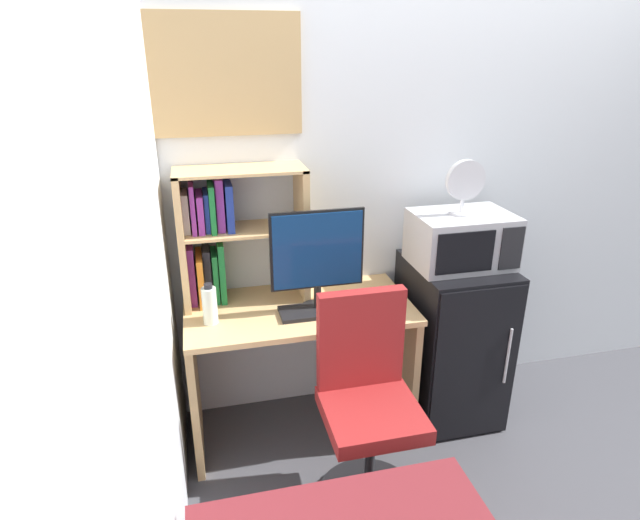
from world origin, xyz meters
The scene contains 13 objects.
wall_back centered at (0.40, 0.02, 1.30)m, with size 6.40×0.04×2.60m, color silver.
wall_left centered at (-1.62, -1.60, 1.30)m, with size 0.04×4.40×2.60m, color silver.
desk centered at (-0.99, -0.29, 0.51)m, with size 1.11×0.58×0.75m.
hutch_bookshelf centered at (-1.32, -0.12, 1.10)m, with size 0.61×0.26×0.67m.
monitor centered at (-0.91, -0.35, 1.03)m, with size 0.45×0.18×0.51m.
keyboard centered at (-0.88, -0.37, 0.76)m, with size 0.45×0.16×0.02m, color black.
computer_mouse centered at (-0.56, -0.34, 0.77)m, with size 0.05×0.11×0.04m, color silver.
water_bottle centered at (-1.42, -0.35, 0.84)m, with size 0.07×0.07×0.20m.
mini_fridge centered at (-0.15, -0.29, 0.45)m, with size 0.47×0.57×0.90m.
microwave centered at (-0.15, -0.29, 1.03)m, with size 0.49×0.36×0.27m.
desk_fan centered at (-0.16, -0.30, 1.32)m, with size 0.20×0.11×0.27m.
desk_chair centered at (-0.79, -0.79, 0.44)m, with size 0.47×0.47×0.99m.
wall_corkboard centered at (-1.29, -0.01, 1.82)m, with size 0.75×0.02×0.54m, color tan.
Camera 1 is at (-1.43, -2.58, 1.94)m, focal length 29.74 mm.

